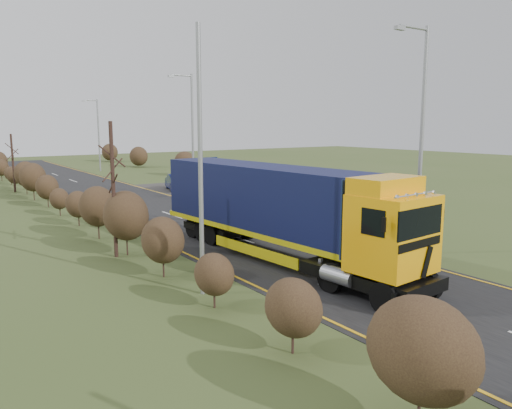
{
  "coord_description": "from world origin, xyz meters",
  "views": [
    {
      "loc": [
        -13.73,
        -17.53,
        5.95
      ],
      "look_at": [
        0.15,
        2.54,
        1.97
      ],
      "focal_mm": 35.0,
      "sensor_mm": 36.0,
      "label": 1
    }
  ],
  "objects": [
    {
      "name": "streetlight_near",
      "position": [
        4.96,
        -3.3,
        5.6
      ],
      "size": [
        2.14,
        0.2,
        10.11
      ],
      "color": "gray",
      "rests_on": "ground"
    },
    {
      "name": "car_red_hatchback",
      "position": [
        5.6,
        18.38,
        0.7
      ],
      "size": [
        2.97,
        4.42,
        1.4
      ],
      "primitive_type": "imported",
      "rotation": [
        0.0,
        0.0,
        2.79
      ],
      "color": "#A41B08",
      "rests_on": "ground"
    },
    {
      "name": "left_pole",
      "position": [
        -5.67,
        -2.57,
        4.6
      ],
      "size": [
        0.16,
        0.16,
        9.19
      ],
      "primitive_type": "cylinder",
      "color": "gray",
      "rests_on": "ground"
    },
    {
      "name": "warning_board",
      "position": [
        4.85,
        21.67,
        1.24
      ],
      "size": [
        0.77,
        0.11,
        2.02
      ],
      "color": "gray",
      "rests_on": "ground"
    },
    {
      "name": "speed_sign",
      "position": [
        4.4,
        16.58,
        1.64
      ],
      "size": [
        0.65,
        0.1,
        2.34
      ],
      "color": "gray",
      "rests_on": "ground"
    },
    {
      "name": "ground",
      "position": [
        0.0,
        0.0,
        0.0
      ],
      "size": [
        160.0,
        160.0,
        0.0
      ],
      "primitive_type": "plane",
      "color": "#3B4D21",
      "rests_on": "ground"
    },
    {
      "name": "hedgerow",
      "position": [
        -6.0,
        7.89,
        1.62
      ],
      "size": [
        2.24,
        102.04,
        6.05
      ],
      "color": "black",
      "rests_on": "ground"
    },
    {
      "name": "streetlight_mid",
      "position": [
        4.77,
        18.29,
        5.41
      ],
      "size": [
        2.07,
        0.2,
        9.78
      ],
      "color": "gray",
      "rests_on": "ground"
    },
    {
      "name": "lorry",
      "position": [
        -0.8,
        -0.67,
        2.38
      ],
      "size": [
        3.54,
        15.25,
        4.2
      ],
      "rotation": [
        0.0,
        0.0,
        0.08
      ],
      "color": "black",
      "rests_on": "ground"
    },
    {
      "name": "streetlight_far",
      "position": [
        5.69,
        45.25,
        4.89
      ],
      "size": [
        1.89,
        0.18,
        8.89
      ],
      "color": "gray",
      "rests_on": "ground"
    },
    {
      "name": "lane_markings",
      "position": [
        0.0,
        9.69,
        0.03
      ],
      "size": [
        7.52,
        116.0,
        0.01
      ],
      "color": "gold",
      "rests_on": "road"
    },
    {
      "name": "road",
      "position": [
        0.0,
        10.0,
        0.01
      ],
      "size": [
        8.0,
        120.0,
        0.02
      ],
      "primitive_type": "cube",
      "color": "black",
      "rests_on": "ground"
    },
    {
      "name": "car_blue_sedan",
      "position": [
        5.75,
        23.17,
        0.75
      ],
      "size": [
        2.79,
        4.8,
        1.49
      ],
      "primitive_type": "imported",
      "rotation": [
        0.0,
        0.0,
        2.86
      ],
      "color": "#0B1440",
      "rests_on": "ground"
    },
    {
      "name": "layby",
      "position": [
        6.5,
        20.0,
        0.01
      ],
      "size": [
        6.0,
        18.0,
        0.02
      ],
      "primitive_type": "cube",
      "color": "#302D2B",
      "rests_on": "ground"
    }
  ]
}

